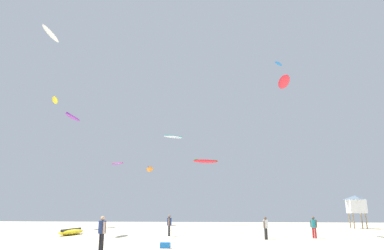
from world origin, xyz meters
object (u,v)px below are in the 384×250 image
object	(u,v)px
kite_aloft_2	(173,137)
kite_aloft_4	(51,34)
kite_aloft_0	(150,169)
person_foreground	(102,230)
person_right	(169,224)
kite_aloft_1	(73,117)
kite_grounded_near	(71,232)
kite_aloft_7	(55,100)
lifeguard_tower	(356,204)
kite_aloft_5	(206,161)
cooler_box	(165,245)
kite_aloft_3	(117,164)
person_left	(266,226)
kite_aloft_8	(278,64)
kite_aloft_6	(284,82)
person_midground	(314,226)

from	to	relation	value
kite_aloft_2	kite_aloft_4	xyz separation A→B (m)	(-10.90, -18.39, 8.14)
kite_aloft_0	person_foreground	bearing A→B (deg)	-79.45
person_right	kite_aloft_1	size ratio (longest dim) A/B	0.41
kite_grounded_near	kite_aloft_7	xyz separation A→B (m)	(-9.98, 11.94, 17.20)
person_foreground	kite_aloft_7	xyz separation A→B (m)	(-17.82, 24.54, 16.42)
person_foreground	lifeguard_tower	world-z (taller)	lifeguard_tower
person_foreground	kite_aloft_2	distance (m)	34.50
kite_aloft_0	kite_aloft_5	distance (m)	9.70
kite_aloft_2	kite_aloft_4	world-z (taller)	kite_aloft_4
cooler_box	kite_aloft_4	xyz separation A→B (m)	(-15.98, 11.86, 21.35)
kite_aloft_2	kite_aloft_5	xyz separation A→B (m)	(4.46, 6.52, -2.91)
kite_aloft_4	kite_aloft_5	size ratio (longest dim) A/B	0.86
person_foreground	kite_aloft_1	xyz separation A→B (m)	(-17.43, 29.43, 15.28)
kite_grounded_near	kite_aloft_0	bearing A→B (deg)	88.45
person_foreground	kite_aloft_2	size ratio (longest dim) A/B	0.58
kite_aloft_2	kite_aloft_3	xyz separation A→B (m)	(-11.00, 6.23, -3.14)
lifeguard_tower	person_left	bearing A→B (deg)	-124.06
person_left	kite_aloft_8	distance (m)	34.98
kite_aloft_5	kite_aloft_6	bearing A→B (deg)	-68.05
kite_aloft_6	kite_aloft_0	bearing A→B (deg)	128.81
kite_aloft_4	kite_aloft_5	world-z (taller)	kite_aloft_4
person_midground	kite_aloft_6	size ratio (longest dim) A/B	0.47
kite_aloft_4	lifeguard_tower	bearing A→B (deg)	22.87
kite_grounded_near	kite_aloft_8	xyz separation A→B (m)	(22.76, 20.90, 25.14)
person_foreground	kite_aloft_0	size ratio (longest dim) A/B	0.46
person_foreground	kite_aloft_3	world-z (taller)	kite_aloft_3
kite_aloft_1	kite_aloft_6	bearing A→B (deg)	-27.18
kite_aloft_6	kite_aloft_8	size ratio (longest dim) A/B	1.80
kite_aloft_1	person_left	bearing A→B (deg)	-37.16
kite_aloft_5	kite_aloft_7	bearing A→B (deg)	-145.11
kite_aloft_2	kite_aloft_5	size ratio (longest dim) A/B	0.67
kite_aloft_6	person_foreground	bearing A→B (deg)	-131.19
kite_aloft_3	kite_aloft_7	size ratio (longest dim) A/B	0.83
person_left	cooler_box	size ratio (longest dim) A/B	2.97
person_midground	lifeguard_tower	distance (m)	20.42
kite_aloft_7	person_right	bearing A→B (deg)	-33.05
kite_aloft_0	kite_aloft_1	bearing A→B (deg)	-138.94
cooler_box	kite_grounded_near	bearing A→B (deg)	135.64
kite_aloft_2	kite_aloft_6	xyz separation A→B (m)	(14.36, -18.04, 1.22)
cooler_box	kite_aloft_6	distance (m)	21.06
person_left	kite_aloft_0	distance (m)	34.64
kite_aloft_0	kite_aloft_3	bearing A→B (deg)	179.98
person_midground	kite_aloft_3	world-z (taller)	kite_aloft_3
kite_aloft_1	kite_aloft_4	distance (m)	17.11
cooler_box	kite_aloft_1	xyz separation A→B (m)	(-20.51, 27.52, 16.16)
kite_aloft_6	kite_aloft_2	bearing A→B (deg)	128.53
kite_aloft_3	kite_grounded_near	bearing A→B (deg)	-78.70
kite_aloft_8	kite_aloft_1	bearing A→B (deg)	-172.83
kite_aloft_1	person_foreground	bearing A→B (deg)	-59.35
kite_aloft_5	kite_aloft_7	world-z (taller)	kite_aloft_7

